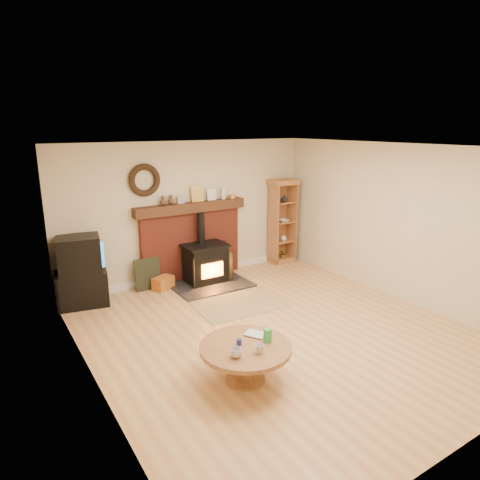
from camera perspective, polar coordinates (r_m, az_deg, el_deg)
ground at (r=6.31m, az=4.70°, el=-12.07°), size 5.50×5.50×0.00m
room_shell at (r=5.80m, az=4.36°, el=3.51°), size 5.02×5.52×2.61m
chimney_breast at (r=8.17m, az=-6.49°, el=0.31°), size 2.20×0.22×1.78m
wood_stove at (r=8.00m, az=-4.54°, el=-3.26°), size 1.40×1.00×1.30m
area_rug at (r=7.17m, az=-0.12°, el=-8.50°), size 1.52×1.09×0.01m
tv_unit at (r=7.42m, az=-20.44°, el=-4.11°), size 0.89×0.70×1.16m
curio_cabinet at (r=9.13m, az=5.60°, el=2.51°), size 0.57×0.41×1.78m
firelog_box at (r=7.87m, az=-10.19°, el=-5.67°), size 0.44×0.37×0.23m
leaning_painting at (r=7.87m, az=-12.19°, el=-4.45°), size 0.48×0.13×0.57m
fire_tools at (r=8.53m, az=-1.89°, el=-3.85°), size 0.16×0.16×0.70m
coffee_table at (r=5.05m, az=0.77°, el=-14.75°), size 1.06×1.06×0.61m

